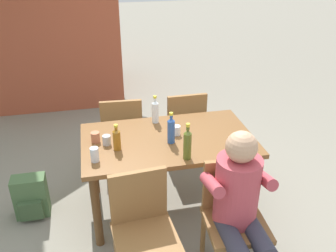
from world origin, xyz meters
name	(u,v)px	position (x,y,z in m)	size (l,w,h in m)	color
ground_plane	(168,205)	(0.00, 0.00, 0.00)	(24.00, 24.00, 0.00)	gray
dining_table	(168,148)	(0.00, 0.00, 0.65)	(1.49, 0.87, 0.75)	brown
chair_near_right	(233,211)	(0.34, -0.74, 0.49)	(0.46, 0.46, 0.87)	olive
chair_far_right	(184,123)	(0.34, 0.74, 0.49)	(0.45, 0.45, 0.87)	olive
chair_near_left	(143,225)	(-0.34, -0.74, 0.49)	(0.48, 0.48, 0.87)	olive
chair_far_left	(122,129)	(-0.34, 0.74, 0.49)	(0.47, 0.47, 0.87)	olive
person_in_white_shirt	(240,203)	(0.34, -0.85, 0.66)	(0.47, 0.61, 1.18)	#B7424C
bottle_clear	(155,111)	(-0.05, 0.33, 0.87)	(0.06, 0.06, 0.27)	white
bottle_olive	(187,144)	(0.08, -0.35, 0.88)	(0.06, 0.06, 0.31)	#566623
bottle_amber	(117,139)	(-0.45, -0.09, 0.85)	(0.06, 0.06, 0.23)	#996019
bottle_blue	(171,130)	(0.01, -0.07, 0.87)	(0.06, 0.06, 0.28)	#2D56A3
cup_glass	(95,155)	(-0.63, -0.23, 0.81)	(0.07, 0.07, 0.12)	silver
cup_white	(176,130)	(0.09, 0.05, 0.79)	(0.07, 0.07, 0.09)	white
cup_steel	(107,140)	(-0.53, 0.01, 0.79)	(0.07, 0.07, 0.08)	#B2B7BC
cup_terracotta	(95,137)	(-0.62, 0.07, 0.79)	(0.07, 0.07, 0.09)	#BC6B47
backpack_by_near_side	(31,198)	(-1.25, 0.14, 0.20)	(0.29, 0.22, 0.41)	#47663D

